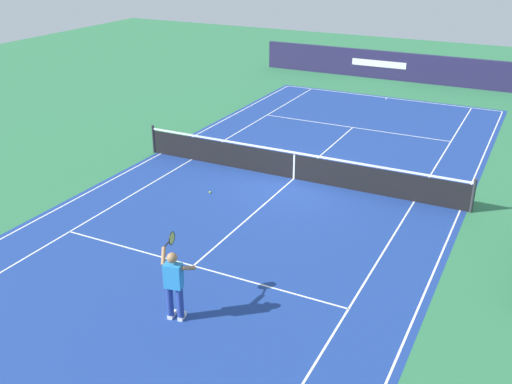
# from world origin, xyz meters

# --- Properties ---
(ground_plane) EXTENTS (60.00, 60.00, 0.00)m
(ground_plane) POSITION_xyz_m (0.00, 0.00, 0.00)
(ground_plane) COLOR #2D7247
(court_slab) EXTENTS (24.20, 11.40, 0.00)m
(court_slab) POSITION_xyz_m (0.00, 0.00, 0.00)
(court_slab) COLOR navy
(court_slab) RESTS_ON ground_plane
(court_line_markings) EXTENTS (23.85, 11.05, 0.01)m
(court_line_markings) POSITION_xyz_m (0.00, 0.00, 0.00)
(court_line_markings) COLOR white
(court_line_markings) RESTS_ON ground_plane
(tennis_net) EXTENTS (0.10, 11.70, 1.08)m
(tennis_net) POSITION_xyz_m (0.00, 0.00, 0.49)
(tennis_net) COLOR #2D2D33
(tennis_net) RESTS_ON ground_plane
(stadium_barrier) EXTENTS (0.26, 17.00, 1.56)m
(stadium_barrier) POSITION_xyz_m (-15.90, -0.00, 0.78)
(stadium_barrier) COLOR #231E47
(stadium_barrier) RESTS_ON ground_plane
(tennis_player_near) EXTENTS (1.01, 0.84, 1.70)m
(tennis_player_near) POSITION_xyz_m (8.41, 0.84, 0.93)
(tennis_player_near) COLOR navy
(tennis_player_near) RESTS_ON ground_plane
(tennis_ball) EXTENTS (0.07, 0.07, 0.07)m
(tennis_ball) POSITION_xyz_m (2.33, -1.95, 0.03)
(tennis_ball) COLOR #CCE01E
(tennis_ball) RESTS_ON ground_plane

